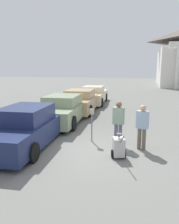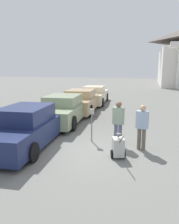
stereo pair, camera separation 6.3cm
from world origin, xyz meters
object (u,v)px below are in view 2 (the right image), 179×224
Objects in this scene: parked_car_navy at (29,127)px; person_worker at (118,120)px; parked_car_tan at (81,101)px; parked_car_cream at (94,95)px; parking_meter at (92,119)px; person_supervisor at (142,125)px; equipment_cart at (118,147)px; parked_car_sage at (64,110)px.

person_worker is at bearing 9.78° from parked_car_navy.
parked_car_cream is at bearing 85.50° from parked_car_tan.
parked_car_navy is at bearing -94.50° from parked_car_tan.
person_worker reaches higher than parked_car_cream.
parked_car_navy is 6.81m from parked_car_tan.
person_supervisor is at bearing -11.45° from parking_meter.
equipment_cart is at bearing -47.48° from parking_meter.
parked_car_navy is 3.04× the size of person_worker.
person_supervisor reaches higher than equipment_cart.
parked_car_tan is 3.08× the size of person_worker.
parked_car_navy is at bearing -94.50° from parked_car_sage.
parked_car_sage is at bearing -23.40° from person_supervisor.
person_worker is at bearing -5.34° from parking_meter.
parked_car_sage is 0.97× the size of parked_car_cream.
parking_meter is 1.36× the size of equipment_cart.
equipment_cart is at bearing -11.41° from parked_car_navy.
parked_car_tan reaches higher than parked_car_cream.
parked_car_cream is 10.26m from person_worker.
parked_car_tan is 6.84m from person_worker.
parked_car_tan is at bearing 85.50° from parked_car_sage.
parking_meter is at bearing 2.20° from person_worker.
parked_car_navy is 3.83× the size of parking_meter.
parked_car_sage is 5.24× the size of equipment_cart.
parking_meter is 0.82× the size of person_supervisor.
parking_meter reaches higher than equipment_cart.
parked_car_sage is at bearing -94.50° from parked_car_tan.
person_worker is 1.71× the size of equipment_cart.
parking_meter is at bearing -81.16° from parked_car_cream.
person_worker reaches higher than parked_car_sage.
person_worker is (3.35, 0.85, 0.27)m from parked_car_navy.
parked_car_sage is 5.29m from person_supervisor.
parked_car_tan is 3.17× the size of person_supervisor.
parked_car_navy reaches higher than equipment_cart.
parked_car_navy is at bearing 155.11° from equipment_cart.
person_worker is at bearing -44.81° from parked_car_sage.
person_worker reaches higher than parking_meter.
parked_car_sage is 3.85× the size of parking_meter.
parking_meter is 1.08m from person_worker.
parked_car_cream is 11.53m from equipment_cart.
equipment_cart is at bearing 67.22° from person_supervisor.
parking_meter is (2.27, -9.59, 0.26)m from parked_car_cream.
equipment_cart is (3.54, -7.24, -0.33)m from parked_car_tan.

